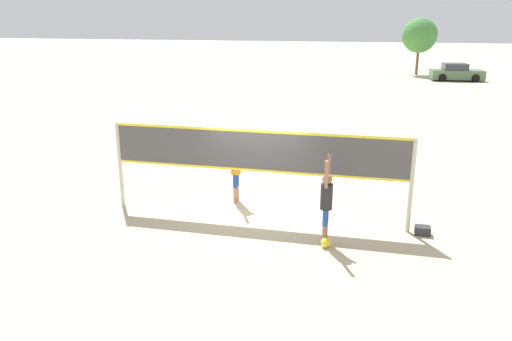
{
  "coord_description": "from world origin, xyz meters",
  "views": [
    {
      "loc": [
        2.87,
        -11.9,
        5.07
      ],
      "look_at": [
        0.0,
        0.0,
        1.3
      ],
      "focal_mm": 35.0,
      "sensor_mm": 36.0,
      "label": 1
    }
  ],
  "objects_px": {
    "volleyball": "(326,243)",
    "player_blocker": "(236,166)",
    "player_spiker": "(326,199)",
    "gear_bag": "(422,230)",
    "tree_left_cluster": "(420,35)",
    "parked_car_near": "(456,73)",
    "volleyball_net": "(256,156)"
  },
  "relations": [
    {
      "from": "volleyball",
      "to": "player_spiker",
      "type": "bearing_deg",
      "value": 102.38
    },
    {
      "from": "player_blocker",
      "to": "player_spiker",
      "type": "bearing_deg",
      "value": 52.1
    },
    {
      "from": "volleyball_net",
      "to": "parked_car_near",
      "type": "relative_size",
      "value": 1.81
    },
    {
      "from": "player_blocker",
      "to": "tree_left_cluster",
      "type": "relative_size",
      "value": 0.41
    },
    {
      "from": "volleyball_net",
      "to": "tree_left_cluster",
      "type": "height_order",
      "value": "tree_left_cluster"
    },
    {
      "from": "volleyball_net",
      "to": "player_blocker",
      "type": "distance_m",
      "value": 1.44
    },
    {
      "from": "player_blocker",
      "to": "volleyball",
      "type": "distance_m",
      "value": 3.81
    },
    {
      "from": "volleyball",
      "to": "gear_bag",
      "type": "bearing_deg",
      "value": 29.94
    },
    {
      "from": "volleyball",
      "to": "gear_bag",
      "type": "xyz_separation_m",
      "value": [
        2.21,
        1.27,
        -0.01
      ]
    },
    {
      "from": "gear_bag",
      "to": "tree_left_cluster",
      "type": "bearing_deg",
      "value": 86.69
    },
    {
      "from": "player_spiker",
      "to": "volleyball",
      "type": "xyz_separation_m",
      "value": [
        0.05,
        -0.25,
        -0.98
      ]
    },
    {
      "from": "volleyball_net",
      "to": "tree_left_cluster",
      "type": "distance_m",
      "value": 37.32
    },
    {
      "from": "volleyball_net",
      "to": "gear_bag",
      "type": "xyz_separation_m",
      "value": [
        4.2,
        -0.11,
        -1.57
      ]
    },
    {
      "from": "volleyball",
      "to": "tree_left_cluster",
      "type": "distance_m",
      "value": 38.51
    },
    {
      "from": "tree_left_cluster",
      "to": "volleyball",
      "type": "bearing_deg",
      "value": -96.5
    },
    {
      "from": "player_spiker",
      "to": "gear_bag",
      "type": "relative_size",
      "value": 5.71
    },
    {
      "from": "player_blocker",
      "to": "volleyball",
      "type": "relative_size",
      "value": 8.79
    },
    {
      "from": "player_blocker",
      "to": "tree_left_cluster",
      "type": "distance_m",
      "value": 36.52
    },
    {
      "from": "player_spiker",
      "to": "player_blocker",
      "type": "relative_size",
      "value": 1.02
    },
    {
      "from": "volleyball_net",
      "to": "tree_left_cluster",
      "type": "relative_size",
      "value": 1.54
    },
    {
      "from": "player_spiker",
      "to": "parked_car_near",
      "type": "height_order",
      "value": "player_spiker"
    },
    {
      "from": "parked_car_near",
      "to": "tree_left_cluster",
      "type": "relative_size",
      "value": 0.85
    },
    {
      "from": "volleyball",
      "to": "player_blocker",
      "type": "bearing_deg",
      "value": 139.61
    },
    {
      "from": "player_spiker",
      "to": "volleyball",
      "type": "height_order",
      "value": "player_spiker"
    },
    {
      "from": "gear_bag",
      "to": "parked_car_near",
      "type": "distance_m",
      "value": 33.36
    },
    {
      "from": "player_blocker",
      "to": "gear_bag",
      "type": "relative_size",
      "value": 5.61
    },
    {
      "from": "gear_bag",
      "to": "parked_car_near",
      "type": "bearing_deg",
      "value": 81.29
    },
    {
      "from": "gear_bag",
      "to": "tree_left_cluster",
      "type": "height_order",
      "value": "tree_left_cluster"
    },
    {
      "from": "volleyball_net",
      "to": "player_blocker",
      "type": "relative_size",
      "value": 3.8
    },
    {
      "from": "player_spiker",
      "to": "player_blocker",
      "type": "bearing_deg",
      "value": 52.1
    },
    {
      "from": "player_spiker",
      "to": "tree_left_cluster",
      "type": "xyz_separation_m",
      "value": [
        4.4,
        37.87,
        2.4
      ]
    },
    {
      "from": "volleyball_net",
      "to": "player_spiker",
      "type": "relative_size",
      "value": 3.73
    }
  ]
}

